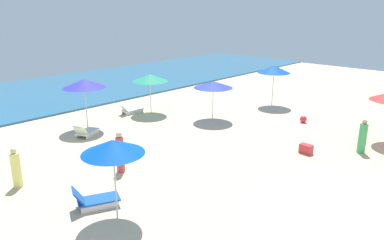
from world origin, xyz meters
name	(u,v)px	position (x,y,z in m)	size (l,w,h in m)	color
ground_plane	(363,226)	(0.00, 0.00, 0.00)	(60.00, 60.00, 0.00)	beige
ocean	(23,97)	(0.00, 23.86, 0.06)	(60.00, 12.28, 0.12)	#2A658C
umbrella_0	(113,147)	(-4.77, 5.70, 2.35)	(1.88, 1.88, 2.56)	silver
lounge_chair_0_0	(95,200)	(-4.89, 6.74, 0.27)	(1.60, 1.20, 0.75)	silver
umbrella_1	(274,69)	(10.35, 9.53, 2.42)	(2.10, 2.10, 2.66)	silver
umbrella_3	(84,84)	(-0.67, 14.06, 2.47)	(2.22, 2.22, 2.69)	silver
lounge_chair_3_0	(86,132)	(-1.36, 13.08, 0.24)	(1.52, 1.20, 0.69)	silver
umbrella_5	(150,78)	(3.70, 13.98, 2.19)	(2.15, 2.15, 2.41)	silver
lounge_chair_5_0	(131,110)	(2.77, 14.78, 0.24)	(1.56, 0.76, 0.66)	silver
umbrella_6	(213,85)	(5.24, 10.32, 2.07)	(2.22, 2.22, 2.25)	silver
beachgoer_0	(362,137)	(5.92, 2.21, 0.72)	(0.39, 0.39, 1.56)	#43AE60
beachgoer_1	(16,169)	(-6.00, 10.06, 0.69)	(0.37, 0.37, 1.49)	#F2ED77
beachgoer_2	(120,153)	(-2.66, 8.39, 0.79)	(0.41, 0.41, 1.66)	#D4474A
cooler_box_0	(306,149)	(4.14, 3.95, 0.21)	(0.54, 0.34, 0.42)	red
beach_ball_1	(303,119)	(8.31, 6.23, 0.20)	(0.39, 0.39, 0.39)	red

